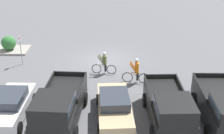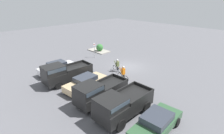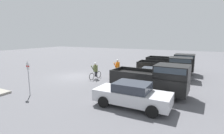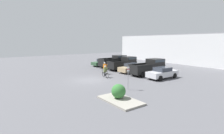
{
  "view_description": "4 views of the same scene",
  "coord_description": "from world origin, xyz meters",
  "px_view_note": "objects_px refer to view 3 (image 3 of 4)",
  "views": [
    {
      "loc": [
        -0.98,
        22.15,
        9.63
      ],
      "look_at": [
        -0.68,
        3.83,
        1.2
      ],
      "focal_mm": 50.0,
      "sensor_mm": 36.0,
      "label": 1
    },
    {
      "loc": [
        -13.98,
        17.15,
        8.82
      ],
      "look_at": [
        -0.68,
        3.83,
        1.2
      ],
      "focal_mm": 28.0,
      "sensor_mm": 36.0,
      "label": 2
    },
    {
      "loc": [
        13.94,
        11.31,
        4.11
      ],
      "look_at": [
        -0.68,
        3.83,
        1.2
      ],
      "focal_mm": 28.0,
      "sensor_mm": 36.0,
      "label": 3
    },
    {
      "loc": [
        18.75,
        -10.38,
        4.82
      ],
      "look_at": [
        -0.68,
        3.83,
        1.2
      ],
      "focal_mm": 28.0,
      "sensor_mm": 36.0,
      "label": 4
    }
  ],
  "objects_px": {
    "sedan_1": "(154,76)",
    "fire_lane_sign": "(28,75)",
    "sedan_0": "(172,63)",
    "pickup_truck_0": "(173,63)",
    "pickup_truck_1": "(168,67)",
    "pickup_truck_2": "(155,79)",
    "sedan_2": "(132,95)",
    "cyclist_1": "(117,68)",
    "cyclist_0": "(95,71)"
  },
  "relations": [
    {
      "from": "pickup_truck_1",
      "to": "sedan_2",
      "type": "bearing_deg",
      "value": -4.24
    },
    {
      "from": "pickup_truck_2",
      "to": "cyclist_0",
      "type": "relative_size",
      "value": 3.09
    },
    {
      "from": "pickup_truck_0",
      "to": "cyclist_0",
      "type": "height_order",
      "value": "pickup_truck_0"
    },
    {
      "from": "pickup_truck_0",
      "to": "pickup_truck_2",
      "type": "bearing_deg",
      "value": -0.22
    },
    {
      "from": "pickup_truck_0",
      "to": "pickup_truck_1",
      "type": "bearing_deg",
      "value": -0.99
    },
    {
      "from": "pickup_truck_2",
      "to": "cyclist_1",
      "type": "height_order",
      "value": "pickup_truck_2"
    },
    {
      "from": "pickup_truck_1",
      "to": "cyclist_0",
      "type": "distance_m",
      "value": 7.19
    },
    {
      "from": "sedan_1",
      "to": "sedan_2",
      "type": "xyz_separation_m",
      "value": [
        5.6,
        0.09,
        0.04
      ]
    },
    {
      "from": "cyclist_0",
      "to": "sedan_2",
      "type": "bearing_deg",
      "value": 49.22
    },
    {
      "from": "sedan_0",
      "to": "sedan_2",
      "type": "xyz_separation_m",
      "value": [
        14.0,
        -0.15,
        0.05
      ]
    },
    {
      "from": "pickup_truck_2",
      "to": "pickup_truck_1",
      "type": "bearing_deg",
      "value": -179.84
    },
    {
      "from": "sedan_2",
      "to": "pickup_truck_1",
      "type": "bearing_deg",
      "value": 175.76
    },
    {
      "from": "sedan_0",
      "to": "pickup_truck_0",
      "type": "xyz_separation_m",
      "value": [
        2.8,
        0.52,
        0.45
      ]
    },
    {
      "from": "pickup_truck_1",
      "to": "cyclist_1",
      "type": "relative_size",
      "value": 2.84
    },
    {
      "from": "cyclist_0",
      "to": "cyclist_1",
      "type": "xyz_separation_m",
      "value": [
        -2.16,
        1.36,
        0.07
      ]
    },
    {
      "from": "pickup_truck_0",
      "to": "sedan_1",
      "type": "distance_m",
      "value": 5.67
    },
    {
      "from": "pickup_truck_0",
      "to": "sedan_2",
      "type": "relative_size",
      "value": 1.13
    },
    {
      "from": "sedan_2",
      "to": "pickup_truck_2",
      "type": "bearing_deg",
      "value": 167.03
    },
    {
      "from": "pickup_truck_2",
      "to": "fire_lane_sign",
      "type": "bearing_deg",
      "value": -61.74
    },
    {
      "from": "sedan_2",
      "to": "cyclist_0",
      "type": "xyz_separation_m",
      "value": [
        -4.84,
        -5.61,
        0.07
      ]
    },
    {
      "from": "sedan_2",
      "to": "cyclist_0",
      "type": "relative_size",
      "value": 2.55
    },
    {
      "from": "sedan_2",
      "to": "fire_lane_sign",
      "type": "xyz_separation_m",
      "value": [
        1.38,
        -7.09,
        0.71
      ]
    },
    {
      "from": "sedan_1",
      "to": "sedan_2",
      "type": "height_order",
      "value": "sedan_2"
    },
    {
      "from": "sedan_2",
      "to": "fire_lane_sign",
      "type": "relative_size",
      "value": 1.86
    },
    {
      "from": "cyclist_0",
      "to": "pickup_truck_2",
      "type": "bearing_deg",
      "value": 71.73
    },
    {
      "from": "sedan_2",
      "to": "cyclist_1",
      "type": "bearing_deg",
      "value": -148.69
    },
    {
      "from": "pickup_truck_0",
      "to": "cyclist_0",
      "type": "bearing_deg",
      "value": -44.67
    },
    {
      "from": "pickup_truck_1",
      "to": "pickup_truck_2",
      "type": "bearing_deg",
      "value": 0.16
    },
    {
      "from": "sedan_0",
      "to": "fire_lane_sign",
      "type": "bearing_deg",
      "value": -25.21
    },
    {
      "from": "cyclist_0",
      "to": "fire_lane_sign",
      "type": "bearing_deg",
      "value": -13.38
    },
    {
      "from": "sedan_1",
      "to": "fire_lane_sign",
      "type": "height_order",
      "value": "fire_lane_sign"
    },
    {
      "from": "pickup_truck_1",
      "to": "pickup_truck_2",
      "type": "relative_size",
      "value": 0.95
    },
    {
      "from": "sedan_1",
      "to": "fire_lane_sign",
      "type": "bearing_deg",
      "value": -45.11
    },
    {
      "from": "pickup_truck_2",
      "to": "cyclist_1",
      "type": "distance_m",
      "value": 6.47
    },
    {
      "from": "pickup_truck_2",
      "to": "cyclist_1",
      "type": "bearing_deg",
      "value": -130.78
    },
    {
      "from": "sedan_1",
      "to": "pickup_truck_2",
      "type": "bearing_deg",
      "value": 14.43
    },
    {
      "from": "sedan_1",
      "to": "pickup_truck_2",
      "type": "distance_m",
      "value": 2.95
    },
    {
      "from": "pickup_truck_1",
      "to": "cyclist_1",
      "type": "height_order",
      "value": "pickup_truck_1"
    },
    {
      "from": "cyclist_0",
      "to": "cyclist_1",
      "type": "distance_m",
      "value": 2.55
    },
    {
      "from": "sedan_2",
      "to": "fire_lane_sign",
      "type": "height_order",
      "value": "fire_lane_sign"
    },
    {
      "from": "pickup_truck_2",
      "to": "cyclist_0",
      "type": "bearing_deg",
      "value": -108.27
    },
    {
      "from": "sedan_0",
      "to": "pickup_truck_2",
      "type": "relative_size",
      "value": 0.86
    },
    {
      "from": "pickup_truck_1",
      "to": "fire_lane_sign",
      "type": "height_order",
      "value": "fire_lane_sign"
    },
    {
      "from": "pickup_truck_0",
      "to": "pickup_truck_1",
      "type": "distance_m",
      "value": 2.78
    },
    {
      "from": "sedan_0",
      "to": "pickup_truck_1",
      "type": "distance_m",
      "value": 5.62
    },
    {
      "from": "pickup_truck_1",
      "to": "cyclist_1",
      "type": "bearing_deg",
      "value": -73.81
    },
    {
      "from": "cyclist_1",
      "to": "fire_lane_sign",
      "type": "height_order",
      "value": "fire_lane_sign"
    },
    {
      "from": "pickup_truck_0",
      "to": "cyclist_0",
      "type": "xyz_separation_m",
      "value": [
        6.36,
        -6.28,
        -0.34
      ]
    },
    {
      "from": "pickup_truck_0",
      "to": "sedan_2",
      "type": "xyz_separation_m",
      "value": [
        11.2,
        -0.67,
        -0.4
      ]
    },
    {
      "from": "sedan_0",
      "to": "sedan_1",
      "type": "xyz_separation_m",
      "value": [
        8.4,
        -0.24,
        0.01
      ]
    }
  ]
}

